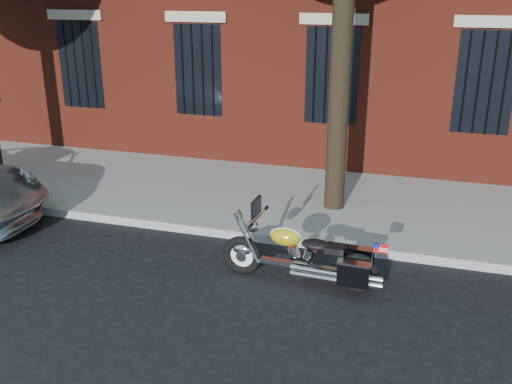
% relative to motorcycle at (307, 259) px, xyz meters
% --- Properties ---
extents(ground, '(120.00, 120.00, 0.00)m').
position_rel_motorcycle_xyz_m(ground, '(-0.57, -0.17, -0.41)').
color(ground, black).
rests_on(ground, ground).
extents(curb, '(40.00, 0.16, 0.15)m').
position_rel_motorcycle_xyz_m(curb, '(-0.57, 1.21, -0.33)').
color(curb, gray).
rests_on(curb, ground).
extents(sidewalk, '(40.00, 3.60, 0.15)m').
position_rel_motorcycle_xyz_m(sidewalk, '(-0.57, 3.09, -0.33)').
color(sidewalk, gray).
rests_on(sidewalk, ground).
extents(motorcycle, '(2.37, 0.71, 1.20)m').
position_rel_motorcycle_xyz_m(motorcycle, '(0.00, 0.00, 0.00)').
color(motorcycle, black).
rests_on(motorcycle, ground).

